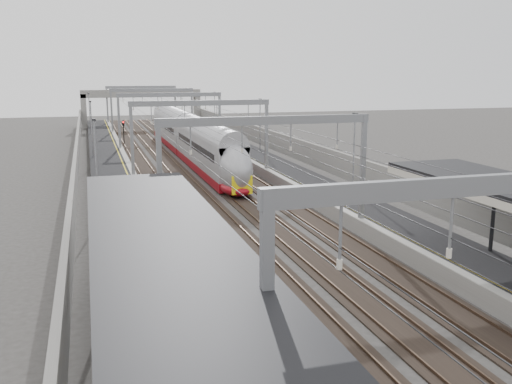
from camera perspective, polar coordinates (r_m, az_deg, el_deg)
platform_left at (r=55.62m, az=-14.12°, el=1.60°), size 4.00×120.00×1.00m
platform_right at (r=58.44m, az=1.75°, el=2.44°), size 4.00×120.00×1.00m
tracks at (r=56.56m, az=-5.98°, el=1.60°), size 11.40×140.00×0.20m
overhead_line at (r=62.30m, az=-7.24°, el=8.16°), size 13.00×140.00×6.60m
canopy_left at (r=13.84m, az=-7.06°, el=-9.46°), size 4.40×30.00×4.24m
overbridge at (r=110.31m, az=-11.38°, el=9.18°), size 22.00×2.20×6.90m
wall_left at (r=55.42m, az=-17.49°, el=2.52°), size 0.30×120.00×3.20m
wall_right at (r=59.33m, az=4.70°, el=3.62°), size 0.30×120.00×3.20m
train at (r=67.19m, az=-6.49°, el=4.97°), size 2.69×48.98×4.25m
signal_green at (r=82.60m, az=-13.12°, el=6.25°), size 0.32×0.32×3.48m
signal_red_near at (r=75.21m, az=-6.28°, el=5.96°), size 0.32×0.32×3.48m
signal_red_far at (r=78.86m, az=-5.13°, el=6.26°), size 0.32×0.32×3.48m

